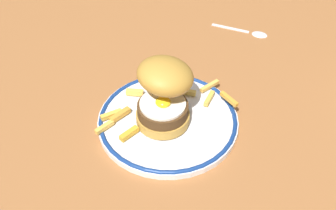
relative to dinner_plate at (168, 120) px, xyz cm
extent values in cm
cube|color=#915A30|center=(2.82, -4.54, -2.84)|extent=(123.22, 109.89, 4.00)
cylinder|color=silver|center=(0.00, 0.00, -0.24)|extent=(25.26, 25.26, 1.20)
torus|color=navy|center=(0.00, 0.00, 0.36)|extent=(24.86, 24.86, 0.80)
cylinder|color=#B28435|center=(-0.81, -0.92, 1.66)|extent=(9.44, 9.44, 1.80)
cylinder|color=#442C16|center=(-0.81, -0.92, 3.57)|extent=(8.87, 8.87, 2.01)
cylinder|color=white|center=(-0.81, -0.92, 4.82)|extent=(7.97, 7.97, 0.50)
ellipsoid|color=yellow|center=(-0.72, -1.16, 5.49)|extent=(2.60, 2.60, 1.40)
ellipsoid|color=#B48332|center=(-0.55, 1.02, 9.49)|extent=(13.50, 13.15, 6.76)
cube|color=gold|center=(-4.09, 8.67, 1.15)|extent=(4.47, 1.95, 0.77)
cube|color=#ECAD49|center=(7.10, 8.95, 1.13)|extent=(3.61, 3.62, 0.74)
cube|color=gold|center=(-10.09, -0.84, 1.19)|extent=(3.76, 2.92, 0.86)
cube|color=gold|center=(-10.65, -3.94, 1.16)|extent=(2.98, 3.41, 0.80)
cube|color=gold|center=(7.16, 5.35, 1.18)|extent=(1.99, 3.94, 0.82)
cube|color=gold|center=(-2.26, 9.50, 2.81)|extent=(1.37, 4.35, 0.82)
cube|color=#EEBB4B|center=(-6.92, 5.44, 1.26)|extent=(3.27, 1.01, 0.99)
cube|color=gold|center=(-2.10, 7.77, 2.59)|extent=(3.04, 2.54, 0.73)
cube|color=gold|center=(-6.14, -5.07, 1.24)|extent=(3.08, 3.49, 0.96)
cube|color=gold|center=(-8.55, -0.80, 1.23)|extent=(3.45, 3.92, 0.94)
cube|color=#E3B74C|center=(3.27, 6.67, 1.19)|extent=(3.62, 1.30, 0.85)
cube|color=gold|center=(10.66, 3.97, 2.62)|extent=(3.36, 3.58, 0.74)
cube|color=silver|center=(11.30, 32.53, -0.64)|extent=(8.88, 3.22, 0.32)
ellipsoid|color=silver|center=(18.04, 30.63, -0.44)|extent=(4.17, 3.48, 0.90)
camera|label=1|loc=(5.57, -51.96, 53.21)|focal=44.29mm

